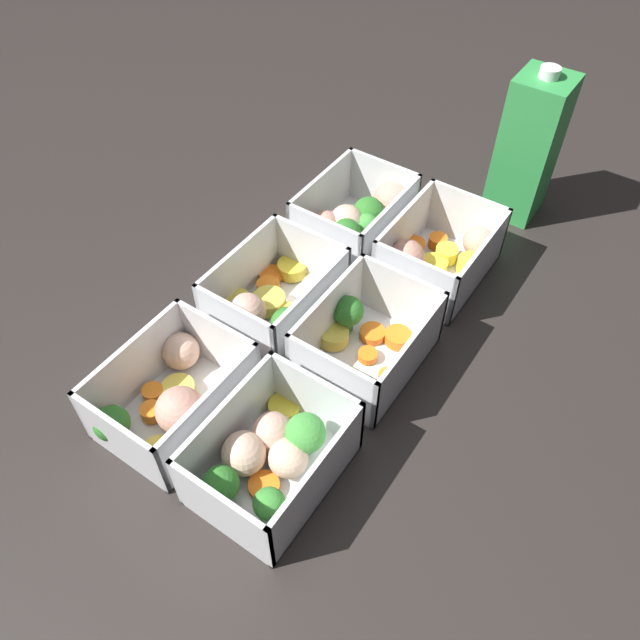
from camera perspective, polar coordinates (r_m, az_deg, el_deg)
name	(u,v)px	position (r m, az deg, el deg)	size (l,w,h in m)	color
ground_plane	(320,335)	(0.71, 0.00, -1.41)	(4.00, 4.00, 0.00)	#282321
container_near_left	(358,217)	(0.82, 3.46, 9.36)	(0.17, 0.12, 0.08)	white
container_near_center	(278,300)	(0.71, -3.87, 1.86)	(0.16, 0.12, 0.08)	white
container_near_right	(181,395)	(0.64, -12.56, -6.75)	(0.16, 0.13, 0.08)	white
container_far_left	(436,261)	(0.77, 10.52, 5.36)	(0.16, 0.12, 0.08)	white
container_far_center	(363,344)	(0.67, 3.94, -2.23)	(0.15, 0.12, 0.08)	white
container_far_right	(270,455)	(0.59, -4.58, -12.20)	(0.15, 0.11, 0.08)	white
juice_carton	(528,148)	(0.86, 18.48, 14.69)	(0.07, 0.07, 0.20)	green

